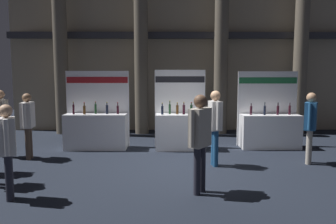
{
  "coord_description": "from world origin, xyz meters",
  "views": [
    {
      "loc": [
        -0.6,
        -7.32,
        2.07
      ],
      "look_at": [
        -0.52,
        0.69,
        1.19
      ],
      "focal_mm": 33.91,
      "sensor_mm": 36.0,
      "label": 1
    }
  ],
  "objects_px": {
    "exhibitor_booth_1": "(180,128)",
    "exhibitor_booth_0": "(96,128)",
    "visitor_0": "(215,121)",
    "visitor_4": "(200,134)",
    "exhibitor_booth_2": "(269,128)",
    "visitor_9": "(28,119)",
    "visitor_7": "(310,121)",
    "visitor_3": "(1,117)",
    "visitor_8": "(7,144)"
  },
  "relations": [
    {
      "from": "exhibitor_booth_1",
      "to": "exhibitor_booth_0",
      "type": "bearing_deg",
      "value": 177.99
    },
    {
      "from": "visitor_0",
      "to": "visitor_4",
      "type": "xyz_separation_m",
      "value": [
        -0.54,
        -1.77,
        0.02
      ]
    },
    {
      "from": "exhibitor_booth_0",
      "to": "exhibitor_booth_2",
      "type": "height_order",
      "value": "exhibitor_booth_0"
    },
    {
      "from": "exhibitor_booth_1",
      "to": "exhibitor_booth_2",
      "type": "distance_m",
      "value": 2.63
    },
    {
      "from": "exhibitor_booth_1",
      "to": "visitor_9",
      "type": "xyz_separation_m",
      "value": [
        -3.89,
        -1.08,
        0.41
      ]
    },
    {
      "from": "exhibitor_booth_2",
      "to": "visitor_9",
      "type": "height_order",
      "value": "exhibitor_booth_2"
    },
    {
      "from": "exhibitor_booth_0",
      "to": "visitor_7",
      "type": "distance_m",
      "value": 5.71
    },
    {
      "from": "visitor_3",
      "to": "visitor_7",
      "type": "bearing_deg",
      "value": -142.19
    },
    {
      "from": "exhibitor_booth_0",
      "to": "exhibitor_booth_1",
      "type": "height_order",
      "value": "exhibitor_booth_1"
    },
    {
      "from": "visitor_0",
      "to": "visitor_8",
      "type": "xyz_separation_m",
      "value": [
        -3.79,
        -2.03,
        -0.09
      ]
    },
    {
      "from": "exhibitor_booth_1",
      "to": "visitor_8",
      "type": "relative_size",
      "value": 1.41
    },
    {
      "from": "exhibitor_booth_0",
      "to": "visitor_7",
      "type": "bearing_deg",
      "value": -17.04
    },
    {
      "from": "exhibitor_booth_1",
      "to": "visitor_0",
      "type": "height_order",
      "value": "exhibitor_booth_1"
    },
    {
      "from": "visitor_0",
      "to": "visitor_7",
      "type": "bearing_deg",
      "value": -95.33
    },
    {
      "from": "exhibitor_booth_1",
      "to": "visitor_3",
      "type": "relative_size",
      "value": 1.31
    },
    {
      "from": "visitor_0",
      "to": "visitor_9",
      "type": "height_order",
      "value": "visitor_0"
    },
    {
      "from": "exhibitor_booth_1",
      "to": "visitor_7",
      "type": "xyz_separation_m",
      "value": [
        3.01,
        -1.58,
        0.42
      ]
    },
    {
      "from": "exhibitor_booth_1",
      "to": "visitor_0",
      "type": "xyz_separation_m",
      "value": [
        0.72,
        -1.75,
        0.45
      ]
    },
    {
      "from": "visitor_8",
      "to": "visitor_9",
      "type": "xyz_separation_m",
      "value": [
        -0.82,
        2.71,
        0.05
      ]
    },
    {
      "from": "visitor_7",
      "to": "visitor_4",
      "type": "bearing_deg",
      "value": 153.31
    },
    {
      "from": "exhibitor_booth_0",
      "to": "visitor_8",
      "type": "distance_m",
      "value": 3.94
    },
    {
      "from": "exhibitor_booth_0",
      "to": "visitor_0",
      "type": "distance_m",
      "value": 3.67
    },
    {
      "from": "exhibitor_booth_1",
      "to": "visitor_9",
      "type": "bearing_deg",
      "value": -164.55
    },
    {
      "from": "exhibitor_booth_2",
      "to": "visitor_0",
      "type": "height_order",
      "value": "exhibitor_booth_2"
    },
    {
      "from": "exhibitor_booth_2",
      "to": "visitor_8",
      "type": "distance_m",
      "value": 6.94
    },
    {
      "from": "visitor_0",
      "to": "visitor_8",
      "type": "relative_size",
      "value": 1.09
    },
    {
      "from": "visitor_4",
      "to": "visitor_7",
      "type": "xyz_separation_m",
      "value": [
        2.84,
        1.94,
        -0.05
      ]
    },
    {
      "from": "visitor_7",
      "to": "visitor_8",
      "type": "distance_m",
      "value": 6.48
    },
    {
      "from": "visitor_9",
      "to": "visitor_4",
      "type": "bearing_deg",
      "value": -128.93
    },
    {
      "from": "visitor_4",
      "to": "visitor_3",
      "type": "bearing_deg",
      "value": 96.92
    },
    {
      "from": "exhibitor_booth_2",
      "to": "visitor_9",
      "type": "bearing_deg",
      "value": -169.34
    },
    {
      "from": "exhibitor_booth_0",
      "to": "visitor_4",
      "type": "relative_size",
      "value": 1.27
    },
    {
      "from": "visitor_7",
      "to": "visitor_8",
      "type": "relative_size",
      "value": 1.05
    },
    {
      "from": "exhibitor_booth_0",
      "to": "visitor_9",
      "type": "distance_m",
      "value": 1.91
    },
    {
      "from": "visitor_0",
      "to": "visitor_8",
      "type": "bearing_deg",
      "value": 108.57
    },
    {
      "from": "visitor_4",
      "to": "visitor_7",
      "type": "height_order",
      "value": "visitor_4"
    },
    {
      "from": "visitor_0",
      "to": "visitor_8",
      "type": "distance_m",
      "value": 4.3
    },
    {
      "from": "visitor_3",
      "to": "visitor_8",
      "type": "height_order",
      "value": "visitor_3"
    },
    {
      "from": "visitor_7",
      "to": "visitor_3",
      "type": "bearing_deg",
      "value": 113.89
    },
    {
      "from": "visitor_0",
      "to": "exhibitor_booth_0",
      "type": "bearing_deg",
      "value": 50.1
    },
    {
      "from": "exhibitor_booth_1",
      "to": "visitor_7",
      "type": "height_order",
      "value": "exhibitor_booth_1"
    },
    {
      "from": "visitor_0",
      "to": "visitor_3",
      "type": "xyz_separation_m",
      "value": [
        -5.37,
        0.86,
        -0.01
      ]
    },
    {
      "from": "exhibitor_booth_1",
      "to": "exhibitor_booth_2",
      "type": "height_order",
      "value": "exhibitor_booth_1"
    },
    {
      "from": "visitor_3",
      "to": "visitor_7",
      "type": "relative_size",
      "value": 1.02
    },
    {
      "from": "visitor_4",
      "to": "visitor_9",
      "type": "relative_size",
      "value": 1.06
    },
    {
      "from": "visitor_3",
      "to": "visitor_9",
      "type": "height_order",
      "value": "visitor_3"
    },
    {
      "from": "visitor_4",
      "to": "visitor_7",
      "type": "bearing_deg",
      "value": -20.22
    },
    {
      "from": "visitor_0",
      "to": "visitor_3",
      "type": "relative_size",
      "value": 1.01
    },
    {
      "from": "visitor_7",
      "to": "visitor_8",
      "type": "xyz_separation_m",
      "value": [
        -6.09,
        -2.2,
        -0.06
      ]
    },
    {
      "from": "exhibitor_booth_1",
      "to": "visitor_7",
      "type": "bearing_deg",
      "value": -27.7
    }
  ]
}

